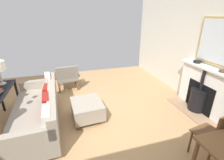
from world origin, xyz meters
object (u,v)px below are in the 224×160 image
ottoman (87,108)px  dining_chair_near_fireplace (216,133)px  fireplace (202,92)px  sofa (39,111)px  armchair_accent (67,76)px  mantel_bowl_near (197,62)px  mantel_bowl_far (223,71)px

ottoman → dining_chair_near_fireplace: size_ratio=0.86×
ottoman → fireplace: bearing=170.4°
fireplace → ottoman: bearing=-9.6°
fireplace → sofa: bearing=-7.3°
sofa → ottoman: sofa is taller
fireplace → dining_chair_near_fireplace: bearing=52.4°
armchair_accent → dining_chair_near_fireplace: size_ratio=0.86×
sofa → armchair_accent: bearing=-110.7°
fireplace → mantel_bowl_near: mantel_bowl_near is taller
fireplace → dining_chair_near_fireplace: fireplace is taller
mantel_bowl_far → dining_chair_near_fireplace: size_ratio=0.17×
armchair_accent → sofa: bearing=69.3°
mantel_bowl_near → mantel_bowl_far: bearing=90.0°
mantel_bowl_near → ottoman: bearing=-2.1°
armchair_accent → mantel_bowl_near: bearing=149.9°
fireplace → mantel_bowl_far: size_ratio=9.18×
fireplace → armchair_accent: fireplace is taller
mantel_bowl_far → armchair_accent: bearing=-39.0°
sofa → dining_chair_near_fireplace: (-2.55, 1.62, 0.17)m
dining_chair_near_fireplace → armchair_accent: bearing=-58.4°
fireplace → dining_chair_near_fireplace: 1.49m
mantel_bowl_far → ottoman: (2.55, -0.76, -0.83)m
fireplace → mantel_bowl_far: 0.70m
sofa → fireplace: bearing=172.7°
ottoman → dining_chair_near_fireplace: 2.30m
fireplace → sofa: (3.46, -0.44, -0.11)m
armchair_accent → ottoman: bearing=102.0°
fireplace → sofa: size_ratio=0.68×
fireplace → mantel_bowl_far: bearing=92.1°
sofa → dining_chair_near_fireplace: size_ratio=2.35×
mantel_bowl_far → armchair_accent: size_ratio=0.20×
ottoman → mantel_bowl_near: bearing=177.9°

